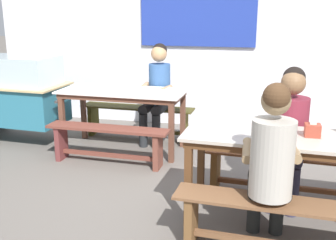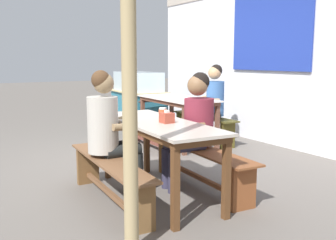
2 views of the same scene
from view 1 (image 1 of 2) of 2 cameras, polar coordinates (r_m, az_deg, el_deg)
ground_plane at (r=4.12m, az=-1.31°, el=-10.21°), size 40.00×40.00×0.00m
backdrop_wall at (r=6.26m, az=4.56°, el=12.38°), size 6.47×0.23×2.78m
dining_table_far at (r=5.20m, az=-6.24°, el=3.25°), size 1.59×0.76×0.78m
dining_table_near at (r=3.47m, az=17.26°, el=-3.48°), size 1.84×0.73×0.78m
bench_far_back at (r=5.77m, az=-4.26°, el=0.34°), size 1.59×0.35×0.44m
bench_far_front at (r=4.83m, az=-8.32°, el=-2.65°), size 1.46×0.31×0.44m
bench_near_back at (r=4.10m, az=16.75°, el=-6.59°), size 1.71×0.41×0.44m
bench_near_front at (r=3.15m, az=16.74°, el=-13.49°), size 1.72×0.38×0.44m
food_cart at (r=5.95m, az=-20.41°, el=3.64°), size 1.72×0.87×1.15m
person_near_front at (r=3.03m, az=14.09°, el=-5.36°), size 0.42×0.55×1.30m
person_center_facing at (r=5.50m, az=-1.46°, el=4.48°), size 0.43×0.58×1.32m
person_right_near_table at (r=3.90m, az=16.43°, el=-0.92°), size 0.47×0.57×1.26m
tissue_box at (r=3.48m, az=19.34°, el=-1.32°), size 0.12×0.11×0.13m
condiment_jar at (r=3.54m, az=15.67°, el=-0.62°), size 0.09×0.09×0.12m
soup_bowl at (r=5.17m, az=-4.30°, el=4.37°), size 0.12×0.12×0.04m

